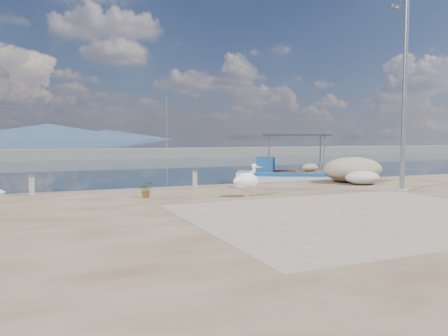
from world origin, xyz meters
The scene contains 13 objects.
ground centered at (0.00, 0.00, 0.00)m, with size 1400.00×1400.00×0.00m, color #162635.
quay centered at (0.00, -6.00, 0.25)m, with size 44.00×22.00×0.50m, color #4F3922.
quay_patch centered at (1.00, -3.00, 0.50)m, with size 9.00×7.00×0.01m, color gray.
breakwater centered at (0.00, 40.00, 0.60)m, with size 120.00×2.20×7.50m.
mountains centered at (4.39, 650.00, 9.51)m, with size 370.00×280.00×22.00m.
boat_right centered at (6.15, 8.38, 0.24)m, with size 6.72×5.02×3.13m.
pelican centered at (-0.23, 1.30, 1.02)m, with size 1.15×0.60×1.11m.
lamp_post centered at (5.61, 0.25, 3.80)m, with size 0.44×0.96×7.00m.
bollard_near centered at (-1.08, 4.17, 0.90)m, with size 0.24×0.24×0.74m.
bollard_far centered at (-6.93, 4.42, 0.90)m, with size 0.24×0.24×0.73m.
potted_plant centered at (-3.42, 2.41, 0.76)m, with size 0.47×0.40×0.52m, color #33722D.
net_pile_c centered at (6.26, 3.74, 1.06)m, with size 2.86×2.04×1.12m, color tan.
net_pile_d centered at (5.94, 2.73, 0.79)m, with size 1.57×1.18×0.59m, color #B4B1A6.
Camera 1 is at (-6.77, -11.86, 2.49)m, focal length 35.00 mm.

